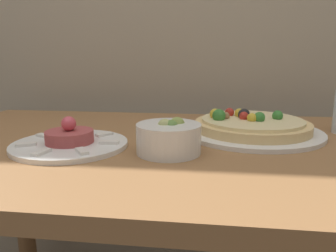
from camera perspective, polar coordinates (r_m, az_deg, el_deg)
dining_table at (r=0.77m, az=-0.10°, el=-10.50°), size 1.23×0.71×0.73m
pizza_plate at (r=0.83m, az=14.30°, el=-0.11°), size 0.34×0.34×0.06m
tartare_plate at (r=0.72m, az=-16.72°, el=-2.62°), size 0.24×0.24×0.07m
small_bowl at (r=0.65m, az=0.15°, el=-2.03°), size 0.13×0.13×0.07m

